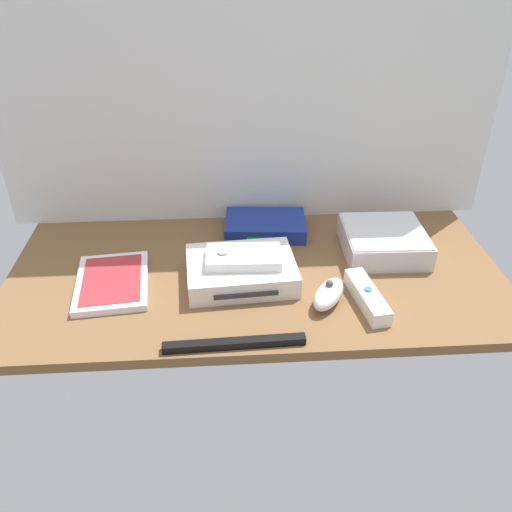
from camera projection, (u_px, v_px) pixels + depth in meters
The scene contains 10 objects.
ground_plane at pixel (256, 277), 107.46cm from camera, with size 100.00×48.00×2.00cm, color brown.
back_wall at pixel (248, 81), 110.45cm from camera, with size 110.00×1.20×64.00cm, color silver.
game_console at pixel (241, 270), 103.66cm from camera, with size 22.07×17.62×4.40cm.
mini_computer at pixel (384, 241), 112.43cm from camera, with size 17.43×17.43×5.30cm.
game_case at pixel (112, 282), 102.82cm from camera, with size 15.48×20.30×1.56cm.
network_router at pixel (265, 226), 119.97cm from camera, with size 18.84×13.33×3.40cm.
remote_wand at pixel (367, 297), 97.58cm from camera, with size 5.66×15.16×3.40cm.
remote_nunchuk at pixel (329, 294), 97.36cm from camera, with size 9.06×10.80×5.10cm.
remote_classic_pad at pixel (243, 257), 101.75cm from camera, with size 14.65×8.47×2.40cm.
sensor_bar at pixel (234, 343), 87.94cm from camera, with size 24.00×1.80×1.40cm, color black.
Camera 1 is at (-5.81, -88.20, 60.25)cm, focal length 36.99 mm.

